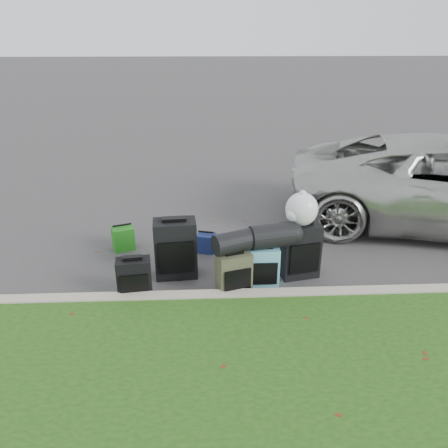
{
  "coord_description": "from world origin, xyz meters",
  "views": [
    {
      "loc": [
        -0.37,
        -5.57,
        3.1
      ],
      "look_at": [
        -0.1,
        0.2,
        0.55
      ],
      "focal_mm": 35.0,
      "sensor_mm": 36.0,
      "label": 1
    }
  ],
  "objects_px": {
    "suitcase_large_black_left": "(176,249)",
    "suitcase_small_black": "(134,278)",
    "suitcase_olive": "(234,274)",
    "suitcase_teal": "(264,267)",
    "tote_navy": "(206,243)",
    "tote_green": "(123,238)",
    "suitcase_large_black_right": "(300,250)"
  },
  "relations": [
    {
      "from": "suitcase_teal",
      "to": "tote_navy",
      "type": "relative_size",
      "value": 1.94
    },
    {
      "from": "suitcase_large_black_left",
      "to": "tote_navy",
      "type": "xyz_separation_m",
      "value": [
        0.42,
        0.69,
        -0.26
      ]
    },
    {
      "from": "suitcase_teal",
      "to": "tote_navy",
      "type": "height_order",
      "value": "suitcase_teal"
    },
    {
      "from": "suitcase_large_black_right",
      "to": "tote_navy",
      "type": "distance_m",
      "value": 1.51
    },
    {
      "from": "suitcase_large_black_left",
      "to": "suitcase_small_black",
      "type": "bearing_deg",
      "value": -138.46
    },
    {
      "from": "suitcase_teal",
      "to": "tote_green",
      "type": "bearing_deg",
      "value": 149.24
    },
    {
      "from": "suitcase_small_black",
      "to": "suitcase_olive",
      "type": "bearing_deg",
      "value": -6.13
    },
    {
      "from": "suitcase_small_black",
      "to": "suitcase_large_black_left",
      "type": "distance_m",
      "value": 0.73
    },
    {
      "from": "suitcase_small_black",
      "to": "suitcase_teal",
      "type": "relative_size",
      "value": 0.95
    },
    {
      "from": "suitcase_olive",
      "to": "suitcase_teal",
      "type": "xyz_separation_m",
      "value": [
        0.4,
        0.17,
        -0.01
      ]
    },
    {
      "from": "suitcase_olive",
      "to": "suitcase_large_black_left",
      "type": "bearing_deg",
      "value": 129.71
    },
    {
      "from": "suitcase_large_black_right",
      "to": "tote_green",
      "type": "relative_size",
      "value": 2.12
    },
    {
      "from": "suitcase_teal",
      "to": "tote_green",
      "type": "distance_m",
      "value": 2.35
    },
    {
      "from": "suitcase_teal",
      "to": "tote_navy",
      "type": "xyz_separation_m",
      "value": [
        -0.75,
        1.02,
        -0.13
      ]
    },
    {
      "from": "suitcase_small_black",
      "to": "suitcase_large_black_left",
      "type": "bearing_deg",
      "value": 39.6
    },
    {
      "from": "suitcase_small_black",
      "to": "tote_green",
      "type": "height_order",
      "value": "suitcase_small_black"
    },
    {
      "from": "tote_green",
      "to": "suitcase_olive",
      "type": "bearing_deg",
      "value": -59.57
    },
    {
      "from": "tote_navy",
      "to": "suitcase_olive",
      "type": "bearing_deg",
      "value": -58.77
    },
    {
      "from": "suitcase_large_black_left",
      "to": "suitcase_olive",
      "type": "height_order",
      "value": "suitcase_large_black_left"
    },
    {
      "from": "suitcase_olive",
      "to": "tote_green",
      "type": "bearing_deg",
      "value": 123.54
    },
    {
      "from": "tote_green",
      "to": "suitcase_large_black_left",
      "type": "bearing_deg",
      "value": -64.22
    },
    {
      "from": "suitcase_large_black_left",
      "to": "tote_navy",
      "type": "relative_size",
      "value": 2.84
    },
    {
      "from": "suitcase_large_black_left",
      "to": "tote_green",
      "type": "bearing_deg",
      "value": 130.62
    },
    {
      "from": "suitcase_small_black",
      "to": "suitcase_olive",
      "type": "xyz_separation_m",
      "value": [
        1.25,
        0.02,
        0.02
      ]
    },
    {
      "from": "suitcase_large_black_left",
      "to": "suitcase_teal",
      "type": "distance_m",
      "value": 1.22
    },
    {
      "from": "tote_navy",
      "to": "suitcase_small_black",
      "type": "bearing_deg",
      "value": -111.62
    },
    {
      "from": "suitcase_large_black_left",
      "to": "suitcase_large_black_right",
      "type": "height_order",
      "value": "suitcase_large_black_left"
    },
    {
      "from": "suitcase_olive",
      "to": "suitcase_teal",
      "type": "bearing_deg",
      "value": 6.47
    },
    {
      "from": "suitcase_large_black_left",
      "to": "tote_green",
      "type": "xyz_separation_m",
      "value": [
        -0.86,
        0.84,
        -0.23
      ]
    },
    {
      "from": "suitcase_teal",
      "to": "tote_green",
      "type": "xyz_separation_m",
      "value": [
        -2.03,
        1.18,
        -0.1
      ]
    },
    {
      "from": "suitcase_small_black",
      "to": "suitcase_large_black_left",
      "type": "height_order",
      "value": "suitcase_large_black_left"
    },
    {
      "from": "suitcase_small_black",
      "to": "tote_navy",
      "type": "relative_size",
      "value": 1.84
    }
  ]
}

